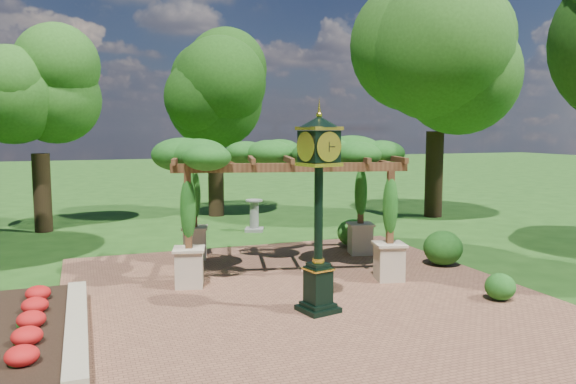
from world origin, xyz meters
name	(u,v)px	position (x,y,z in m)	size (l,w,h in m)	color
ground	(333,320)	(0.00, 0.00, 0.00)	(120.00, 120.00, 0.00)	#1E4714
brick_plaza	(313,303)	(0.00, 1.00, 0.02)	(10.00, 12.00, 0.04)	brown
border_wall	(77,330)	(-4.60, 0.50, 0.20)	(0.35, 5.00, 0.40)	#C6B793
flower_bed	(19,338)	(-5.50, 0.50, 0.18)	(1.50, 5.00, 0.36)	red
pedestal_clock	(319,195)	(-0.12, 0.45, 2.35)	(0.93, 0.93, 3.93)	black
pergola	(284,161)	(0.43, 3.93, 2.83)	(6.11, 4.59, 3.44)	beige
sundial	(254,217)	(1.28, 9.48, 0.50)	(0.82, 0.82, 1.14)	gray
shrub_front	(500,287)	(3.78, -0.20, 0.33)	(0.63, 0.63, 0.57)	#1D5518
shrub_mid	(443,248)	(4.50, 2.81, 0.50)	(1.02, 1.02, 0.92)	#1D5116
shrub_back	(353,233)	(3.33, 5.79, 0.46)	(0.94, 0.94, 0.85)	#2A6C1F
tree_west_far	(37,93)	(-5.77, 12.04, 4.88)	(3.11, 3.11, 7.16)	black
tree_north	(215,92)	(0.83, 13.49, 5.15)	(3.70, 3.70, 7.52)	#352515
tree_east_far	(437,63)	(9.28, 10.18, 6.27)	(5.17, 5.17, 9.12)	black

